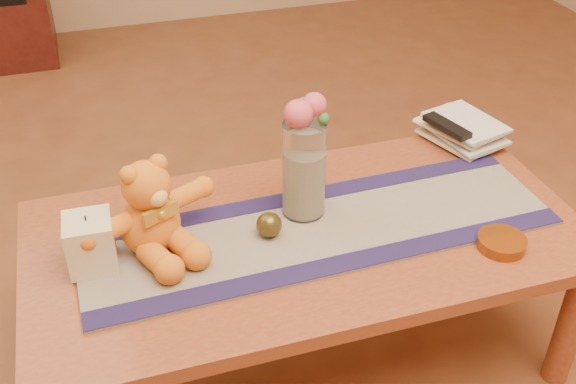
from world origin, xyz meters
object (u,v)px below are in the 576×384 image
object	(u,v)px
teddy_bear	(148,207)
pillar_candle	(91,243)
glass_vase	(304,169)
tv_remote	(447,126)
bronze_ball	(269,225)
book_bottom	(441,147)
amber_dish	(502,243)

from	to	relation	value
teddy_bear	pillar_candle	xyz separation A→B (m)	(-0.14, -0.03, -0.05)
pillar_candle	glass_vase	world-z (taller)	glass_vase
glass_vase	tv_remote	distance (m)	0.53
tv_remote	bronze_ball	bearing A→B (deg)	-174.99
book_bottom	tv_remote	xyz separation A→B (m)	(0.00, -0.01, 0.07)
bronze_ball	tv_remote	distance (m)	0.66
teddy_bear	amber_dish	distance (m)	0.86
glass_vase	tv_remote	world-z (taller)	glass_vase
pillar_candle	bronze_ball	xyz separation A→B (m)	(0.42, -0.02, -0.03)
glass_vase	pillar_candle	bearing A→B (deg)	-174.32
teddy_bear	amber_dish	size ratio (longest dim) A/B	2.86
book_bottom	teddy_bear	bearing A→B (deg)	173.42
pillar_candle	book_bottom	xyz separation A→B (m)	(1.03, 0.23, -0.06)
glass_vase	bronze_ball	size ratio (longest dim) A/B	4.05
glass_vase	amber_dish	xyz separation A→B (m)	(0.42, -0.28, -0.12)
amber_dish	glass_vase	bearing A→B (deg)	146.53
bronze_ball	book_bottom	bearing A→B (deg)	22.35
teddy_bear	tv_remote	distance (m)	0.92
book_bottom	amber_dish	xyz separation A→B (m)	(-0.08, -0.46, 0.00)
glass_vase	bronze_ball	world-z (taller)	glass_vase
pillar_candle	amber_dish	size ratio (longest dim) A/B	1.09
pillar_candle	amber_dish	distance (m)	0.98
teddy_bear	glass_vase	world-z (taller)	glass_vase
book_bottom	tv_remote	world-z (taller)	tv_remote
pillar_candle	amber_dish	xyz separation A→B (m)	(0.96, -0.22, -0.06)
bronze_ball	glass_vase	bearing A→B (deg)	31.62
tv_remote	pillar_candle	bearing A→B (deg)	175.77
teddy_bear	book_bottom	bearing A→B (deg)	-10.79
bronze_ball	amber_dish	bearing A→B (deg)	-21.29
pillar_candle	bronze_ball	size ratio (longest dim) A/B	2.03
teddy_bear	amber_dish	xyz separation A→B (m)	(0.81, -0.25, -0.11)
book_bottom	glass_vase	bearing A→B (deg)	-179.44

